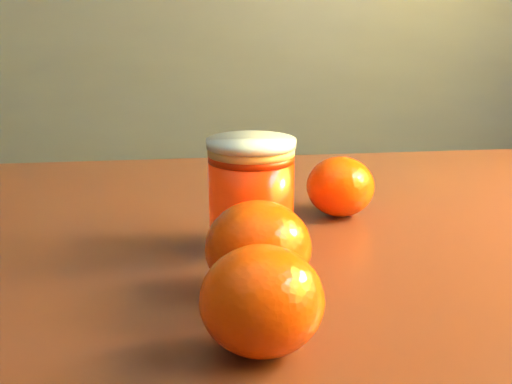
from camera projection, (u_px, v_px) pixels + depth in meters
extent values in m
cube|color=#5E2917|center=(325.00, 257.00, 0.63)|extent=(0.94, 0.67, 0.04)
cylinder|color=#F92904|center=(251.00, 202.00, 0.59)|extent=(0.07, 0.07, 0.08)
cylinder|color=#F4BA63|center=(251.00, 151.00, 0.58)|extent=(0.07, 0.07, 0.01)
cylinder|color=silver|center=(251.00, 144.00, 0.58)|extent=(0.07, 0.07, 0.00)
ellipsoid|color=#FF4105|center=(258.00, 248.00, 0.51)|extent=(0.10, 0.10, 0.07)
ellipsoid|color=#FF4105|center=(340.00, 187.00, 0.68)|extent=(0.08, 0.08, 0.06)
ellipsoid|color=#FF4105|center=(262.00, 301.00, 0.42)|extent=(0.08, 0.08, 0.07)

